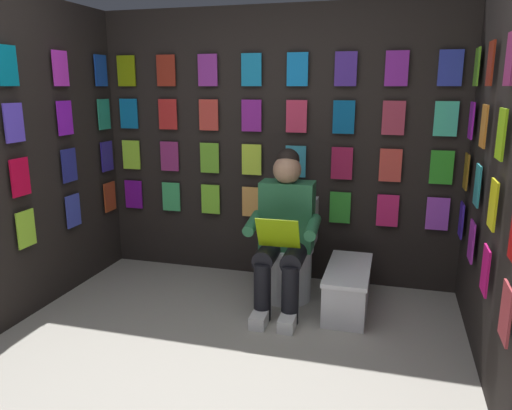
{
  "coord_description": "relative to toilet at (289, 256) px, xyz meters",
  "views": [
    {
      "loc": [
        -0.96,
        2.03,
        1.63
      ],
      "look_at": [
        -0.09,
        -1.09,
        0.85
      ],
      "focal_mm": 34.48,
      "sensor_mm": 36.0,
      "label": 1
    }
  ],
  "objects": [
    {
      "name": "comic_longbox_near",
      "position": [
        -0.48,
        0.15,
        -0.16
      ],
      "size": [
        0.32,
        0.75,
        0.33
      ],
      "rotation": [
        0.0,
        0.0,
        -0.0
      ],
      "color": "silver",
      "rests_on": "ground"
    },
    {
      "name": "display_wall_back",
      "position": [
        0.22,
        -0.43,
        0.81
      ],
      "size": [
        3.14,
        0.14,
        2.27
      ],
      "color": "black",
      "rests_on": "ground"
    },
    {
      "name": "display_wall_right",
      "position": [
        1.79,
        0.61,
        0.81
      ],
      "size": [
        0.14,
        1.98,
        2.27
      ],
      "color": "black",
      "rests_on": "ground"
    },
    {
      "name": "person_reading",
      "position": [
        -0.0,
        0.23,
        0.27
      ],
      "size": [
        0.53,
        0.69,
        1.19
      ],
      "rotation": [
        0.0,
        0.0,
        0.02
      ],
      "color": "#286B42",
      "rests_on": "ground"
    },
    {
      "name": "toilet",
      "position": [
        0.0,
        0.0,
        0.0
      ],
      "size": [
        0.41,
        0.56,
        0.77
      ],
      "rotation": [
        0.0,
        0.0,
        0.02
      ],
      "color": "white",
      "rests_on": "ground"
    },
    {
      "name": "display_wall_left",
      "position": [
        -1.35,
        0.61,
        0.81
      ],
      "size": [
        0.14,
        1.98,
        2.27
      ],
      "color": "black",
      "rests_on": "ground"
    }
  ]
}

